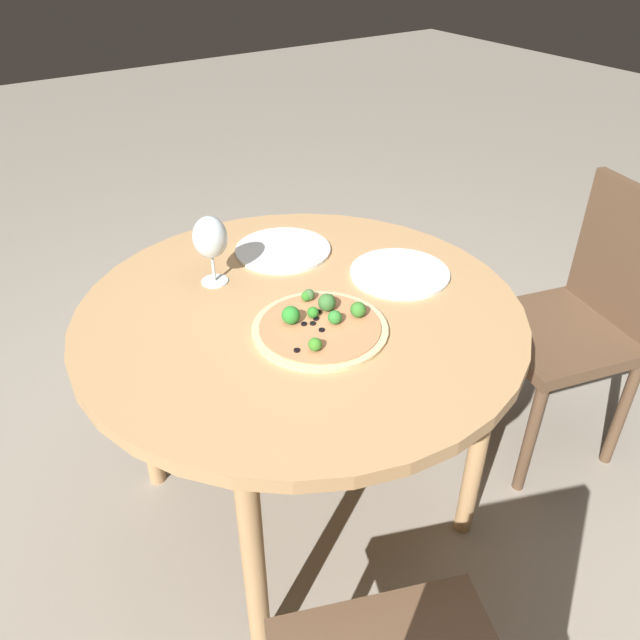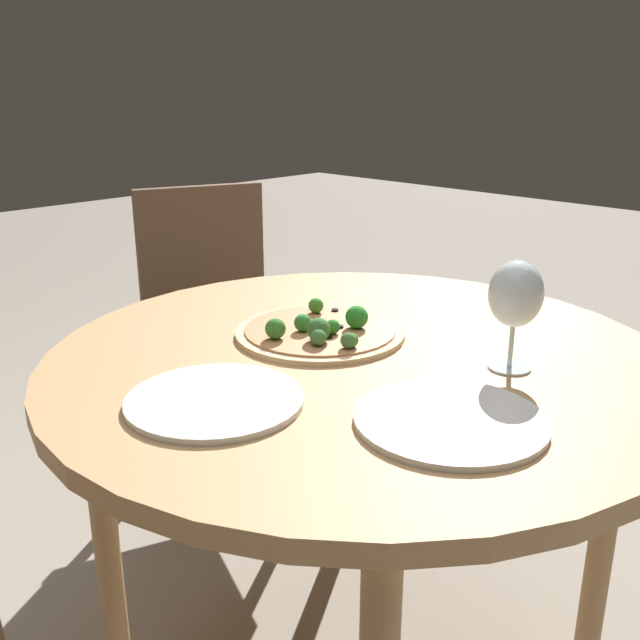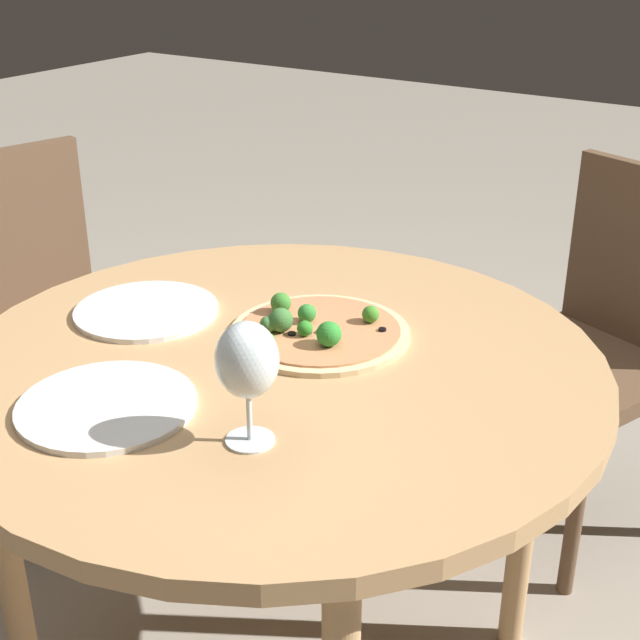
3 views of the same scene
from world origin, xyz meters
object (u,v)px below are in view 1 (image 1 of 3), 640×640
Objects in this scene: pizza at (320,324)px; wine_glass at (210,238)px; plate_far at (283,250)px; plate_near at (400,273)px.

wine_glass is at bearing 18.13° from pizza.
pizza is 1.17× the size of plate_far.
wine_glass is 0.69× the size of plate_near.
wine_glass reaches higher than plate_near.
plate_near is at bearing -74.02° from pizza.
wine_glass is at bearing 60.42° from plate_near.
pizza is 1.72× the size of wine_glass.
wine_glass is 0.27m from plate_far.
plate_near is at bearing -119.58° from wine_glass.
pizza reaches higher than plate_near.
wine_glass is (0.33, 0.11, 0.11)m from pizza.
wine_glass is 0.68× the size of plate_far.
plate_far is at bearing -18.57° from pizza.
plate_near is 0.34m from plate_far.
wine_glass reaches higher than plate_far.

